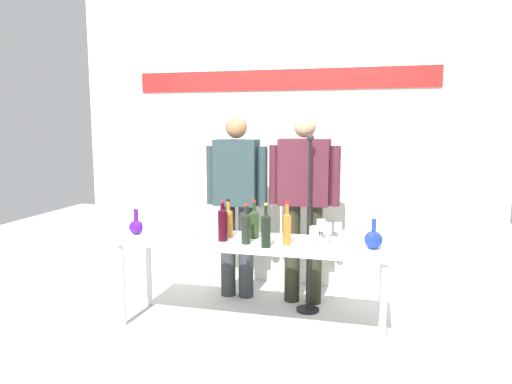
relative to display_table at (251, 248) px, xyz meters
name	(u,v)px	position (x,y,z in m)	size (l,w,h in m)	color
ground_plane	(251,327)	(0.00, 0.00, -0.66)	(10.00, 10.00, 0.00)	#B5B2B2
back_wall	(282,137)	(0.00, 1.20, 0.85)	(4.27, 0.11, 3.00)	silver
display_table	(251,248)	(0.00, 0.00, 0.00)	(2.15, 0.56, 0.72)	white
decanter_blue_left	(136,226)	(-0.97, -0.04, 0.13)	(0.12, 0.12, 0.21)	#4C1485
decanter_blue_right	(373,239)	(0.93, -0.04, 0.14)	(0.13, 0.13, 0.22)	#193198
presenter_left	(237,196)	(-0.31, 0.66, 0.31)	(0.58, 0.22, 1.70)	#2C3134
presenter_right	(304,196)	(0.31, 0.66, 0.33)	(0.64, 0.22, 1.71)	#27281A
wine_bottle_0	(223,223)	(-0.21, -0.08, 0.20)	(0.07, 0.07, 0.32)	#320512
wine_bottle_1	(246,227)	(-0.01, -0.13, 0.19)	(0.07, 0.07, 0.31)	black
wine_bottle_2	(228,221)	(-0.21, 0.07, 0.19)	(0.07, 0.07, 0.31)	#C76F21
wine_bottle_3	(287,227)	(0.30, -0.09, 0.20)	(0.06, 0.06, 0.33)	orange
wine_bottle_4	(254,223)	(0.01, 0.07, 0.19)	(0.08, 0.08, 0.31)	#213918
wine_bottle_5	(266,229)	(0.16, -0.19, 0.20)	(0.07, 0.07, 0.33)	black
wine_glass_left_0	(166,220)	(-0.75, 0.05, 0.17)	(0.07, 0.07, 0.16)	white
wine_glass_left_1	(176,227)	(-0.56, -0.18, 0.17)	(0.06, 0.06, 0.15)	white
wine_glass_left_2	(147,225)	(-0.84, -0.12, 0.16)	(0.07, 0.07, 0.13)	white
wine_glass_left_3	(189,226)	(-0.46, -0.16, 0.18)	(0.06, 0.06, 0.17)	white
wine_glass_left_4	(150,227)	(-0.76, -0.22, 0.18)	(0.06, 0.06, 0.15)	white
wine_glass_left_5	(193,224)	(-0.49, 0.01, 0.16)	(0.06, 0.06, 0.14)	white
wine_glass_right_0	(338,227)	(0.66, 0.16, 0.17)	(0.06, 0.06, 0.14)	white
wine_glass_right_1	(321,225)	(0.53, 0.15, 0.18)	(0.07, 0.07, 0.16)	white
wine_glass_right_2	(351,231)	(0.77, 0.03, 0.17)	(0.07, 0.07, 0.15)	white
wine_glass_right_3	(314,232)	(0.50, -0.04, 0.17)	(0.07, 0.07, 0.14)	white
wine_glass_right_4	(344,236)	(0.72, -0.11, 0.16)	(0.07, 0.07, 0.14)	white
wine_glass_right_5	(327,229)	(0.59, 0.03, 0.18)	(0.06, 0.06, 0.16)	white
microphone_stand	(309,253)	(0.39, 0.45, -0.14)	(0.20, 0.20, 1.55)	black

